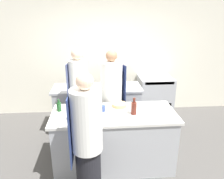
% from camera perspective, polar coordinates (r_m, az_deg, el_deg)
% --- Properties ---
extents(ground_plane, '(16.00, 16.00, 0.00)m').
position_cam_1_polar(ground_plane, '(3.80, 0.46, -18.73)').
color(ground_plane, '#4C4947').
extents(wall_back, '(8.00, 0.06, 2.80)m').
position_cam_1_polar(wall_back, '(5.20, -1.64, 8.95)').
color(wall_back, silver).
rests_on(wall_back, ground_plane).
extents(prep_counter, '(1.88, 0.81, 0.92)m').
position_cam_1_polar(prep_counter, '(3.53, 0.48, -12.83)').
color(prep_counter, '#A8AAAF').
rests_on(prep_counter, ground_plane).
extents(pass_counter, '(1.79, 0.65, 0.92)m').
position_cam_1_polar(pass_counter, '(4.60, -3.80, -4.78)').
color(pass_counter, '#A8AAAF').
rests_on(pass_counter, ground_plane).
extents(oven_range, '(0.76, 0.65, 0.94)m').
position_cam_1_polar(oven_range, '(5.28, 11.06, -1.78)').
color(oven_range, '#A8AAAF').
rests_on(oven_range, ground_plane).
extents(chef_at_prep_near, '(0.38, 0.36, 1.76)m').
position_cam_1_polar(chef_at_prep_near, '(2.69, -6.50, -13.90)').
color(chef_at_prep_near, black).
rests_on(chef_at_prep_near, ground_plane).
extents(chef_at_stove, '(0.43, 0.42, 1.76)m').
position_cam_1_polar(chef_at_stove, '(3.91, -0.09, -2.60)').
color(chef_at_stove, black).
rests_on(chef_at_stove, ground_plane).
extents(chef_at_pass_far, '(0.36, 0.34, 1.80)m').
position_cam_1_polar(chef_at_pass_far, '(3.93, -8.51, -2.17)').
color(chef_at_pass_far, black).
rests_on(chef_at_pass_far, ground_plane).
extents(bottle_olive_oil, '(0.08, 0.08, 0.26)m').
position_cam_1_polar(bottle_olive_oil, '(3.25, 5.74, -4.77)').
color(bottle_olive_oil, '#5B2319').
rests_on(bottle_olive_oil, prep_counter).
extents(bottle_vinegar, '(0.07, 0.07, 0.19)m').
position_cam_1_polar(bottle_vinegar, '(3.44, -13.67, -4.31)').
color(bottle_vinegar, '#19471E').
rests_on(bottle_vinegar, prep_counter).
extents(bottle_wine, '(0.07, 0.07, 0.20)m').
position_cam_1_polar(bottle_wine, '(3.31, -4.25, -4.59)').
color(bottle_wine, '#2D5175').
rests_on(bottle_wine, prep_counter).
extents(bowl_mixing_large, '(0.24, 0.24, 0.05)m').
position_cam_1_polar(bowl_mixing_large, '(3.52, 1.94, -4.05)').
color(bowl_mixing_large, tan).
rests_on(bowl_mixing_large, prep_counter).
extents(bowl_prep_small, '(0.17, 0.17, 0.07)m').
position_cam_1_polar(bowl_prep_small, '(3.17, -10.20, -6.98)').
color(bowl_prep_small, white).
rests_on(bowl_prep_small, prep_counter).
extents(cup, '(0.08, 0.08, 0.09)m').
position_cam_1_polar(cup, '(3.35, -2.44, -4.94)').
color(cup, '#33477F').
rests_on(cup, prep_counter).
extents(stockpot, '(0.27, 0.27, 0.18)m').
position_cam_1_polar(stockpot, '(4.28, -1.16, 1.25)').
color(stockpot, '#A8AAAF').
rests_on(stockpot, pass_counter).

